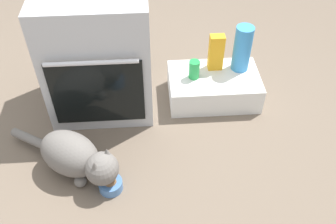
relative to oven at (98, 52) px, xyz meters
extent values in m
plane|color=#6B5B4C|center=(0.03, -0.42, -0.39)|extent=(8.00, 8.00, 0.00)
cube|color=#B7BABF|center=(0.00, 0.00, 0.00)|extent=(0.60, 0.51, 0.77)
cube|color=black|center=(0.00, -0.26, -0.10)|extent=(0.51, 0.01, 0.42)
cylinder|color=silver|center=(0.00, -0.29, 0.14)|extent=(0.48, 0.02, 0.02)
cube|color=white|center=(0.70, -0.02, -0.30)|extent=(0.57, 0.36, 0.18)
cylinder|color=#4C7AB7|center=(0.06, -0.69, -0.36)|extent=(0.12, 0.12, 0.06)
sphere|color=brown|center=(0.06, -0.69, -0.34)|extent=(0.07, 0.07, 0.07)
ellipsoid|color=slate|center=(-0.15, -0.54, -0.25)|extent=(0.42, 0.39, 0.23)
sphere|color=slate|center=(0.03, -0.67, -0.24)|extent=(0.17, 0.17, 0.17)
cone|color=slate|center=(0.06, -0.63, -0.17)|extent=(0.06, 0.06, 0.08)
cone|color=slate|center=(0.01, -0.71, -0.17)|extent=(0.06, 0.06, 0.08)
cylinder|color=slate|center=(-0.39, -0.38, -0.31)|extent=(0.27, 0.21, 0.08)
sphere|color=slate|center=(-0.03, -0.55, -0.35)|extent=(0.06, 0.06, 0.06)
sphere|color=slate|center=(-0.10, -0.66, -0.35)|extent=(0.06, 0.06, 0.06)
cylinder|color=green|center=(0.57, -0.02, -0.15)|extent=(0.07, 0.07, 0.12)
cylinder|color=#388CD1|center=(0.87, 0.05, -0.06)|extent=(0.11, 0.11, 0.30)
cube|color=orange|center=(0.71, 0.07, -0.09)|extent=(0.09, 0.06, 0.24)
camera|label=1|loc=(0.28, -1.84, 1.29)|focal=40.29mm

